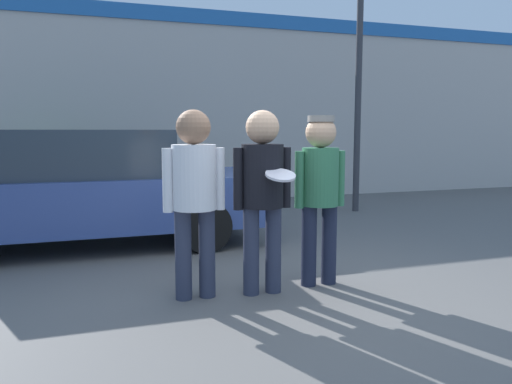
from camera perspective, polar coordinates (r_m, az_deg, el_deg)
name	(u,v)px	position (r m, az deg, el deg)	size (l,w,h in m)	color
ground_plane	(287,295)	(4.78, 3.60, -11.63)	(56.00, 56.00, 0.00)	#5B5956
storefront_building	(172,105)	(10.88, -9.62, 9.74)	(24.00, 0.22, 4.07)	beige
person_left	(194,186)	(4.50, -7.08, 0.69)	(0.57, 0.40, 1.72)	#2D3347
person_middle_with_frisbee	(263,184)	(4.60, 0.76, 0.87)	(0.56, 0.60, 1.72)	#2D3347
person_right	(320,184)	(4.92, 7.33, 0.88)	(0.53, 0.36, 1.67)	#1E2338
parked_car_near	(80,188)	(6.97, -19.47, 0.38)	(4.71, 1.92, 1.54)	#334784
street_lamp	(371,21)	(9.98, 13.05, 18.55)	(1.35, 0.35, 5.78)	#38383D
shrub	(42,174)	(9.86, -23.25, 1.87)	(1.48, 1.48, 1.48)	#2D6B33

